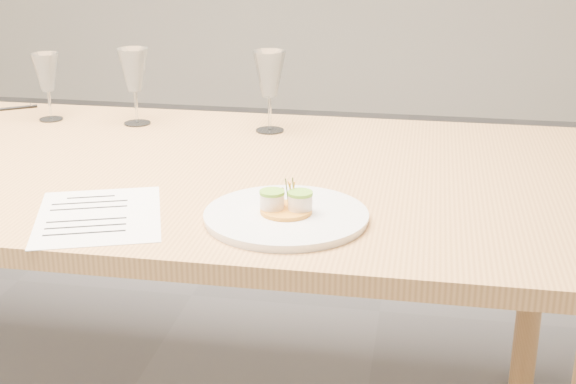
% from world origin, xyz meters
% --- Properties ---
extents(dining_table, '(2.40, 1.00, 0.75)m').
position_xyz_m(dining_table, '(0.00, 0.00, 0.68)').
color(dining_table, '#E0A561').
rests_on(dining_table, ground).
extents(dinner_plate, '(0.31, 0.31, 0.08)m').
position_xyz_m(dinner_plate, '(0.54, -0.29, 0.76)').
color(dinner_plate, white).
rests_on(dinner_plate, dining_table).
extents(recipe_sheet, '(0.32, 0.36, 0.00)m').
position_xyz_m(recipe_sheet, '(0.18, -0.33, 0.75)').
color(recipe_sheet, white).
rests_on(recipe_sheet, dining_table).
extents(ballpoint_pen, '(0.11, 0.08, 0.01)m').
position_xyz_m(ballpoint_pen, '(-0.39, 0.42, 0.75)').
color(ballpoint_pen, black).
rests_on(ballpoint_pen, dining_table).
extents(wine_glass_1, '(0.07, 0.07, 0.18)m').
position_xyz_m(wine_glass_1, '(-0.24, 0.33, 0.88)').
color(wine_glass_1, white).
rests_on(wine_glass_1, dining_table).
extents(wine_glass_2, '(0.08, 0.08, 0.20)m').
position_xyz_m(wine_glass_2, '(0.01, 0.33, 0.89)').
color(wine_glass_2, white).
rests_on(wine_glass_2, dining_table).
extents(wine_glass_3, '(0.09, 0.09, 0.21)m').
position_xyz_m(wine_glass_3, '(0.38, 0.32, 0.90)').
color(wine_glass_3, white).
rests_on(wine_glass_3, dining_table).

